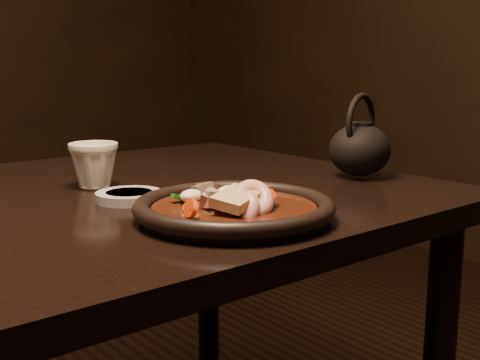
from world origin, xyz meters
TOP-DOWN VIEW (x-y plane):
  - plate at (0.29, -0.28)m, footprint 0.30×0.30m
  - stirfry at (0.29, -0.29)m, footprint 0.18×0.17m
  - soy_dish at (0.23, -0.08)m, footprint 0.11×0.11m
  - tea_cup at (0.24, 0.06)m, footprint 0.09×0.08m
  - teapot at (0.69, -0.18)m, footprint 0.15×0.12m

SIDE VIEW (x-z plane):
  - soy_dish at x=0.23m, z-range 0.75..0.77m
  - plate at x=0.29m, z-range 0.75..0.78m
  - stirfry at x=0.29m, z-range 0.74..0.81m
  - tea_cup at x=0.24m, z-range 0.75..0.84m
  - teapot at x=0.69m, z-range 0.73..0.89m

